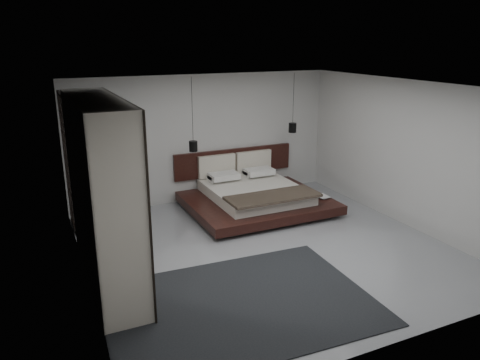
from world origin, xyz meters
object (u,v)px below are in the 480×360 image
lattice_screen (68,163)px  pendant_left (193,146)px  bed (254,195)px  wardrobe (103,195)px  rug (240,304)px  pendant_right (292,128)px

lattice_screen → pendant_left: (2.46, -0.08, 0.10)m
bed → wardrobe: 4.04m
lattice_screen → pendant_left: size_ratio=1.72×
wardrobe → rug: (1.50, -1.43, -1.37)m
pendant_left → pendant_right: same height
pendant_right → lattice_screen: bearing=179.0°
bed → wardrobe: size_ratio=1.03×
pendant_left → rug: 4.11m
wardrobe → bed: bearing=29.2°
lattice_screen → rug: lattice_screen is taller
rug → wardrobe: bearing=136.3°
bed → pendant_right: pendant_right is taller
lattice_screen → pendant_right: size_ratio=1.98×
pendant_right → wardrobe: bearing=-152.7°
wardrobe → rug: size_ratio=0.77×
pendant_right → wardrobe: pendant_right is taller
bed → wardrobe: wardrobe is taller
lattice_screen → pendant_right: (4.84, -0.08, 0.30)m
lattice_screen → rug: 4.45m
bed → pendant_right: 1.82m
pendant_right → wardrobe: size_ratio=0.47×
lattice_screen → bed: (3.65, -0.55, -1.01)m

